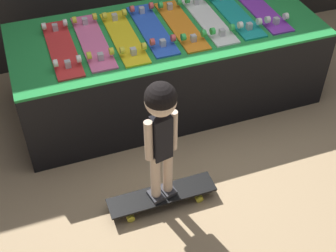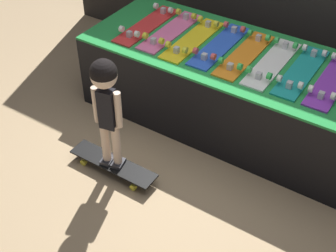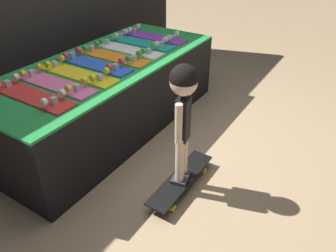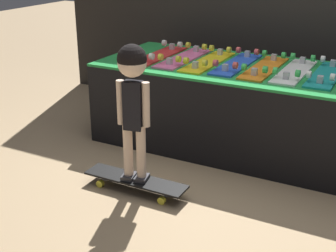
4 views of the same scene
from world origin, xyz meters
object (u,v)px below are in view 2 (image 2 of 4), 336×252
skateboard_pink_on_rack (170,31)px  skateboard_on_floor (113,164)px  skateboard_purple_on_rack (332,80)px  skateboard_blue_on_rack (220,45)px  skateboard_orange_on_rack (245,54)px  skateboard_white_on_rack (272,62)px  skateboard_red_on_rack (147,24)px  skateboard_yellow_on_rack (193,39)px  skateboard_teal_on_rack (302,71)px  child (106,95)px

skateboard_pink_on_rack → skateboard_on_floor: size_ratio=1.05×
skateboard_pink_on_rack → skateboard_purple_on_rack: 1.41m
skateboard_blue_on_rack → skateboard_orange_on_rack: 0.24m
skateboard_white_on_rack → skateboard_purple_on_rack: bearing=1.6°
skateboard_orange_on_rack → skateboard_purple_on_rack: 0.70m
skateboard_white_on_rack → skateboard_on_floor: size_ratio=1.05×
skateboard_red_on_rack → skateboard_blue_on_rack: same height
skateboard_yellow_on_rack → skateboard_teal_on_rack: size_ratio=1.00×
skateboard_purple_on_rack → skateboard_on_floor: (-1.24, -1.10, -0.62)m
skateboard_yellow_on_rack → skateboard_on_floor: size_ratio=1.05×
skateboard_yellow_on_rack → skateboard_teal_on_rack: 0.94m
skateboard_yellow_on_rack → skateboard_blue_on_rack: same height
skateboard_teal_on_rack → child: bearing=-132.5°
skateboard_purple_on_rack → child: (-1.24, -1.10, 0.05)m
skateboard_red_on_rack → skateboard_yellow_on_rack: same height
skateboard_purple_on_rack → child: 1.66m
skateboard_white_on_rack → child: (-0.77, -1.09, 0.05)m
skateboard_on_floor → skateboard_teal_on_rack: bearing=47.5°
skateboard_red_on_rack → skateboard_on_floor: (0.40, -1.07, -0.62)m
skateboard_pink_on_rack → child: bearing=-81.3°
skateboard_orange_on_rack → skateboard_pink_on_rack: bearing=-179.8°
skateboard_blue_on_rack → skateboard_orange_on_rack: bearing=-3.9°
skateboard_red_on_rack → skateboard_teal_on_rack: bearing=1.4°
skateboard_yellow_on_rack → skateboard_on_floor: (-0.07, -1.07, -0.62)m
skateboard_teal_on_rack → child: child is taller
skateboard_red_on_rack → child: size_ratio=0.84×
child → skateboard_orange_on_rack: bearing=52.0°
skateboard_orange_on_rack → skateboard_red_on_rack: bearing=-178.9°
skateboard_red_on_rack → skateboard_orange_on_rack: (0.94, 0.02, 0.00)m
skateboard_teal_on_rack → skateboard_pink_on_rack: bearing=-179.1°
skateboard_white_on_rack → child: size_ratio=0.84×
skateboard_red_on_rack → skateboard_orange_on_rack: bearing=1.1°
skateboard_purple_on_rack → skateboard_orange_on_rack: bearing=-178.6°
skateboard_pink_on_rack → skateboard_yellow_on_rack: size_ratio=1.00×
skateboard_white_on_rack → child: 1.34m
skateboard_white_on_rack → skateboard_purple_on_rack: same height
skateboard_on_floor → skateboard_purple_on_rack: bearing=41.6°
skateboard_pink_on_rack → skateboard_on_floor: (0.16, -1.08, -0.62)m
skateboard_pink_on_rack → skateboard_teal_on_rack: size_ratio=1.00×
skateboard_red_on_rack → skateboard_teal_on_rack: 1.41m
skateboard_blue_on_rack → skateboard_white_on_rack: 0.47m
skateboard_pink_on_rack → skateboard_orange_on_rack: same height
skateboard_orange_on_rack → skateboard_on_floor: (-0.54, -1.08, -0.62)m
skateboard_on_floor → child: size_ratio=0.80×
skateboard_pink_on_rack → child: size_ratio=0.84×
skateboard_white_on_rack → skateboard_on_floor: (-0.77, -1.09, -0.62)m
skateboard_pink_on_rack → skateboard_yellow_on_rack: same height
skateboard_orange_on_rack → child: 1.21m
skateboard_red_on_rack → skateboard_yellow_on_rack: (0.47, -0.00, 0.00)m
skateboard_teal_on_rack → skateboard_red_on_rack: bearing=-178.6°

